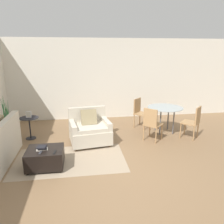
{
  "coord_description": "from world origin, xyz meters",
  "views": [
    {
      "loc": [
        -0.79,
        -3.81,
        2.29
      ],
      "look_at": [
        0.03,
        1.73,
        0.75
      ],
      "focal_mm": 35.0,
      "sensor_mm": 36.0,
      "label": 1
    }
  ],
  "objects": [
    {
      "name": "dining_chair_far_left",
      "position": [
        1.03,
        2.57,
        0.52
      ],
      "size": [
        0.59,
        0.59,
        0.9
      ],
      "color": "tan",
      "rests_on": "ground_plane"
    },
    {
      "name": "side_table",
      "position": [
        -2.18,
        2.04,
        0.43
      ],
      "size": [
        0.5,
        0.5,
        0.6
      ],
      "color": "black",
      "rests_on": "ground_plane"
    },
    {
      "name": "ground_plane",
      "position": [
        0.0,
        0.0,
        0.0
      ],
      "size": [
        20.0,
        20.0,
        0.0
      ],
      "primitive_type": "plane",
      "color": "brown"
    },
    {
      "name": "area_rug",
      "position": [
        -1.06,
        0.63,
        0.0
      ],
      "size": [
        2.39,
        1.41,
        0.01
      ],
      "color": "gray",
      "rests_on": "ground_plane"
    },
    {
      "name": "potted_plant",
      "position": [
        -2.74,
        2.01,
        0.3
      ],
      "size": [
        0.38,
        0.38,
        1.28
      ],
      "color": "#333338",
      "rests_on": "ground_plane"
    },
    {
      "name": "book_stack",
      "position": [
        -1.59,
        0.38,
        0.43
      ],
      "size": [
        0.23,
        0.18,
        0.08
      ],
      "color": "beige",
      "rests_on": "ottoman"
    },
    {
      "name": "dining_table",
      "position": [
        1.62,
        1.99,
        0.66
      ],
      "size": [
        1.01,
        1.01,
        0.76
      ],
      "color": "#99A8AD",
      "rests_on": "ground_plane"
    },
    {
      "name": "picture_frame",
      "position": [
        -2.18,
        2.04,
        0.69
      ],
      "size": [
        0.14,
        0.07,
        0.17
      ],
      "color": "silver",
      "rests_on": "side_table"
    },
    {
      "name": "armchair",
      "position": [
        -0.59,
        1.52,
        0.35
      ],
      "size": [
        1.1,
        0.98,
        0.89
      ],
      "color": "beige",
      "rests_on": "ground_plane"
    },
    {
      "name": "tv_remote_primary",
      "position": [
        -1.61,
        0.25,
        0.4
      ],
      "size": [
        0.07,
        0.14,
        0.01
      ],
      "color": "#333338",
      "rests_on": "ottoman"
    },
    {
      "name": "ottoman",
      "position": [
        -1.55,
        0.39,
        0.22
      ],
      "size": [
        0.73,
        0.62,
        0.39
      ],
      "color": "black",
      "rests_on": "ground_plane"
    },
    {
      "name": "wall_back",
      "position": [
        0.0,
        3.75,
        1.38
      ],
      "size": [
        12.0,
        0.06,
        2.75
      ],
      "color": "silver",
      "rests_on": "ground_plane"
    },
    {
      "name": "tv_remote_secondary",
      "position": [
        -1.33,
        0.22,
        0.4
      ],
      "size": [
        0.06,
        0.17,
        0.01
      ],
      "color": "black",
      "rests_on": "ottoman"
    },
    {
      "name": "dining_chair_near_left",
      "position": [
        1.03,
        1.41,
        0.52
      ],
      "size": [
        0.59,
        0.59,
        0.9
      ],
      "color": "tan",
      "rests_on": "ground_plane"
    },
    {
      "name": "dining_chair_near_right",
      "position": [
        2.2,
        1.41,
        0.52
      ],
      "size": [
        0.59,
        0.59,
        0.9
      ],
      "color": "tan",
      "rests_on": "ground_plane"
    }
  ]
}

